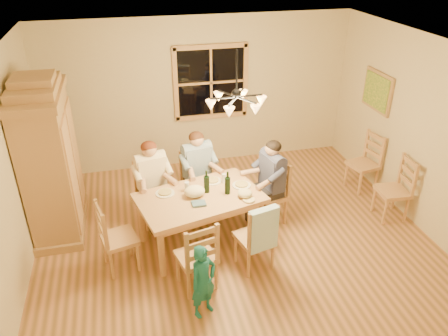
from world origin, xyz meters
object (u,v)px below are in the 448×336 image
object	(u,v)px
chandelier	(236,101)
adult_plaid_man	(197,162)
chair_spare_back	(362,173)
chair_far_right	(198,193)
wine_bottle_a	(207,182)
chair_far_left	(154,204)
chair_end_right	(269,204)
adult_woman	(151,173)
chair_spare_front	(391,200)
adult_slate_man	(271,172)
chair_end_left	(121,248)
chair_near_right	(254,247)
armoire	(51,163)
dining_table	(200,203)
child	(203,281)
wine_bottle_b	(228,183)
chair_near_left	(197,266)

from	to	relation	value
chandelier	adult_plaid_man	world-z (taller)	chandelier
chandelier	chair_spare_back	size ratio (longest dim) A/B	0.78
chair_far_right	wine_bottle_a	world-z (taller)	wine_bottle_a
chair_far_left	chair_end_right	size ratio (longest dim) A/B	1.00
adult_woman	chair_spare_front	world-z (taller)	adult_woman
adult_slate_man	chandelier	bearing A→B (deg)	102.27
chandelier	chair_end_left	distance (m)	2.39
chair_end_right	adult_plaid_man	distance (m)	1.25
chair_near_right	adult_slate_man	world-z (taller)	adult_slate_man
chair_far_left	adult_slate_man	world-z (taller)	adult_slate_man
armoire	chair_spare_back	world-z (taller)	armoire
wine_bottle_a	chair_near_right	bearing A→B (deg)	-57.68
armoire	adult_slate_man	size ratio (longest dim) A/B	2.63
armoire	chair_far_left	world-z (taller)	armoire
adult_woman	adult_slate_man	bearing A→B (deg)	153.43
dining_table	chair_end_left	xyz separation A→B (m)	(-1.10, -0.27, -0.35)
chair_end_left	chair_end_right	bearing A→B (deg)	90.00
chair_end_right	adult_plaid_man	xyz separation A→B (m)	(-0.98, 0.55, 0.54)
chair_spare_front	child	bearing A→B (deg)	115.66
wine_bottle_b	chair_far_right	bearing A→B (deg)	107.15
chair_near_right	child	xyz separation A→B (m)	(-0.79, -0.65, 0.16)
adult_slate_man	wine_bottle_b	xyz separation A→B (m)	(-0.72, -0.29, 0.08)
chandelier	armoire	world-z (taller)	chandelier
chair_far_left	adult_plaid_man	distance (m)	0.90
dining_table	chair_end_left	distance (m)	1.19
armoire	adult_woman	xyz separation A→B (m)	(1.35, -0.22, -0.22)
armoire	chandelier	bearing A→B (deg)	-20.45
chair_far_right	child	xyz separation A→B (m)	(-0.34, -2.12, 0.16)
dining_table	adult_plaid_man	world-z (taller)	adult_plaid_man
wine_bottle_b	child	size ratio (longest dim) A/B	0.35
chair_near_right	chair_far_left	bearing A→B (deg)	117.90
chair_end_left	child	distance (m)	1.37
chandelier	adult_woman	xyz separation A→B (m)	(-1.07, 0.68, -1.24)
wine_bottle_b	adult_plaid_man	bearing A→B (deg)	107.15
chair_spare_back	chair_end_right	bearing A→B (deg)	95.28
chair_end_right	wine_bottle_b	xyz separation A→B (m)	(-0.72, -0.29, 0.62)
chandelier	armoire	xyz separation A→B (m)	(-2.42, 0.90, -1.02)
chair_end_left	wine_bottle_b	xyz separation A→B (m)	(1.48, 0.26, 0.62)
chair_end_right	chair_far_left	bearing A→B (deg)	63.43
chair_near_left	adult_plaid_man	world-z (taller)	adult_plaid_man
chair_near_right	adult_woman	xyz separation A→B (m)	(-1.16, 1.30, 0.54)
chair_near_left	adult_plaid_man	distance (m)	1.79
dining_table	adult_slate_man	distance (m)	1.15
dining_table	wine_bottle_b	bearing A→B (deg)	-2.18
wine_bottle_b	chair_near_right	bearing A→B (deg)	-72.64
dining_table	child	distance (m)	1.33
chair_far_right	chair_spare_back	world-z (taller)	same
adult_woman	wine_bottle_b	distance (m)	1.17
child	chair_spare_back	size ratio (longest dim) A/B	0.94
adult_plaid_man	wine_bottle_a	distance (m)	0.74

